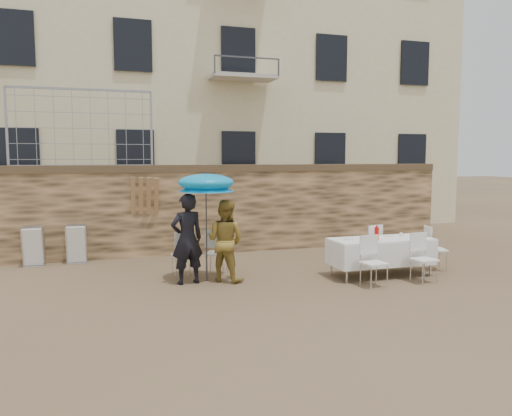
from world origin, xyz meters
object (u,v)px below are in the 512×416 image
object	(u,v)px
couple_chair_right	(217,252)
table_chair_side	(436,248)
woman_dress	(225,241)
banquet_table	(381,241)
umbrella	(206,186)
table_chair_front_left	(374,262)
man_suit	(187,239)
couple_chair_left	(183,254)
table_chair_front_right	(424,258)
table_chair_back	(370,246)
chair_stack_right	(77,242)
soda_bottle	(377,234)
chair_stack_left	(35,244)

from	to	relation	value
couple_chair_right	table_chair_side	world-z (taller)	same
woman_dress	couple_chair_right	size ratio (longest dim) A/B	1.67
woman_dress	banquet_table	bearing A→B (deg)	-147.63
umbrella	table_chair_front_left	bearing A→B (deg)	-25.24
man_suit	couple_chair_left	xyz separation A→B (m)	(0.00, 0.55, -0.39)
banquet_table	table_chair_side	size ratio (longest dim) A/B	2.19
table_chair_front_right	woman_dress	bearing A→B (deg)	153.91
table_chair_front_left	table_chair_back	distance (m)	1.74
table_chair_front_left	chair_stack_right	xyz separation A→B (m)	(-5.44, 4.05, -0.02)
couple_chair_left	banquet_table	world-z (taller)	couple_chair_left
woman_dress	table_chair_side	xyz separation A→B (m)	(4.56, -0.42, -0.32)
couple_chair_right	table_chair_front_left	world-z (taller)	same
man_suit	table_chair_side	distance (m)	5.34
couple_chair_left	table_chair_front_right	distance (m)	4.77
man_suit	couple_chair_left	size ratio (longest dim) A/B	1.82
umbrella	soda_bottle	world-z (taller)	umbrella
umbrella	table_chair_front_right	distance (m)	4.46
man_suit	chair_stack_right	size ratio (longest dim) A/B	1.90
banquet_table	woman_dress	bearing A→B (deg)	170.63
umbrella	table_chair_front_right	xyz separation A→B (m)	(4.01, -1.37, -1.40)
table_chair_back	chair_stack_right	size ratio (longest dim) A/B	1.04
woman_dress	soda_bottle	size ratio (longest dim) A/B	6.17
table_chair_front_left	chair_stack_right	world-z (taller)	table_chair_front_left
man_suit	couple_chair_right	xyz separation A→B (m)	(0.70, 0.55, -0.39)
banquet_table	chair_stack_left	world-z (taller)	chair_stack_left
woman_dress	couple_chair_right	distance (m)	0.64
soda_bottle	table_chair_front_right	distance (m)	1.02
table_chair_side	umbrella	bearing A→B (deg)	98.65
banquet_table	chair_stack_right	world-z (taller)	chair_stack_right
table_chair_back	chair_stack_left	world-z (taller)	table_chair_back
banquet_table	table_chair_front_right	xyz separation A→B (m)	(0.50, -0.75, -0.25)
umbrella	table_chair_side	distance (m)	5.13
table_chair_side	chair_stack_right	size ratio (longest dim) A/B	1.04
table_chair_front_left	couple_chair_left	bearing A→B (deg)	146.09
couple_chair_right	table_chair_back	size ratio (longest dim) A/B	1.00
umbrella	chair_stack_left	size ratio (longest dim) A/B	2.17
chair_stack_right	man_suit	bearing A→B (deg)	-52.53
man_suit	table_chair_side	size ratio (longest dim) A/B	1.82
couple_chair_left	soda_bottle	distance (m)	3.93
man_suit	couple_chair_right	world-z (taller)	man_suit
banquet_table	chair_stack_right	size ratio (longest dim) A/B	2.28
couple_chair_right	table_chair_front_right	world-z (taller)	same
table_chair_front_left	woman_dress	bearing A→B (deg)	148.50
soda_bottle	chair_stack_right	bearing A→B (deg)	149.44
table_chair_front_right	chair_stack_right	xyz separation A→B (m)	(-6.54, 4.05, -0.02)
woman_dress	table_chair_front_left	size ratio (longest dim) A/B	1.67
table_chair_front_right	chair_stack_left	bearing A→B (deg)	144.51
table_chair_front_left	table_chair_side	world-z (taller)	same
man_suit	chair_stack_right	bearing A→B (deg)	-63.88
man_suit	table_chair_back	world-z (taller)	man_suit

